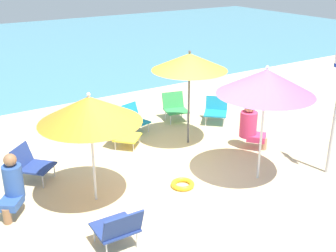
{
  "coord_description": "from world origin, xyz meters",
  "views": [
    {
      "loc": [
        -3.34,
        -5.28,
        3.62
      ],
      "look_at": [
        0.58,
        0.83,
        0.7
      ],
      "focal_mm": 44.95,
      "sensor_mm": 36.0,
      "label": 1
    }
  ],
  "objects_px": {
    "beach_chair_b": "(122,133)",
    "person_c": "(250,125)",
    "beach_chair_e": "(175,106)",
    "beach_chair_c": "(31,163)",
    "umbrella_purple": "(266,82)",
    "umbrella_yellow": "(190,62)",
    "beach_chair_f": "(216,109)",
    "beach_chair_d": "(133,118)",
    "beach_chair_a": "(118,227)",
    "swim_ring": "(183,184)",
    "person_a": "(12,185)",
    "umbrella_orange": "(90,110)"
  },
  "relations": [
    {
      "from": "beach_chair_e",
      "to": "person_c",
      "type": "xyz_separation_m",
      "value": [
        0.39,
        -2.16,
        0.15
      ]
    },
    {
      "from": "swim_ring",
      "to": "beach_chair_d",
      "type": "bearing_deg",
      "value": 80.49
    },
    {
      "from": "umbrella_orange",
      "to": "swim_ring",
      "type": "distance_m",
      "value": 2.09
    },
    {
      "from": "umbrella_purple",
      "to": "beach_chair_d",
      "type": "xyz_separation_m",
      "value": [
        -0.85,
        3.05,
        -1.43
      ]
    },
    {
      "from": "beach_chair_b",
      "to": "beach_chair_c",
      "type": "relative_size",
      "value": 1.01
    },
    {
      "from": "umbrella_yellow",
      "to": "beach_chair_f",
      "type": "distance_m",
      "value": 1.98
    },
    {
      "from": "beach_chair_c",
      "to": "swim_ring",
      "type": "bearing_deg",
      "value": 9.41
    },
    {
      "from": "beach_chair_c",
      "to": "umbrella_purple",
      "type": "bearing_deg",
      "value": 15.23
    },
    {
      "from": "beach_chair_e",
      "to": "person_a",
      "type": "relative_size",
      "value": 0.7
    },
    {
      "from": "beach_chair_a",
      "to": "beach_chair_d",
      "type": "relative_size",
      "value": 0.99
    },
    {
      "from": "umbrella_yellow",
      "to": "swim_ring",
      "type": "distance_m",
      "value": 2.49
    },
    {
      "from": "umbrella_purple",
      "to": "beach_chair_e",
      "type": "height_order",
      "value": "umbrella_purple"
    },
    {
      "from": "beach_chair_a",
      "to": "beach_chair_e",
      "type": "height_order",
      "value": "beach_chair_a"
    },
    {
      "from": "umbrella_yellow",
      "to": "beach_chair_d",
      "type": "xyz_separation_m",
      "value": [
        -0.7,
        1.13,
        -1.4
      ]
    },
    {
      "from": "person_a",
      "to": "person_c",
      "type": "bearing_deg",
      "value": 125.31
    },
    {
      "from": "umbrella_purple",
      "to": "person_c",
      "type": "bearing_deg",
      "value": 54.04
    },
    {
      "from": "umbrella_purple",
      "to": "beach_chair_b",
      "type": "height_order",
      "value": "umbrella_purple"
    },
    {
      "from": "umbrella_purple",
      "to": "beach_chair_e",
      "type": "relative_size",
      "value": 3.02
    },
    {
      "from": "beach_chair_b",
      "to": "person_c",
      "type": "distance_m",
      "value": 2.6
    },
    {
      "from": "beach_chair_a",
      "to": "beach_chair_e",
      "type": "distance_m",
      "value": 4.9
    },
    {
      "from": "umbrella_purple",
      "to": "beach_chair_b",
      "type": "bearing_deg",
      "value": 118.95
    },
    {
      "from": "beach_chair_b",
      "to": "beach_chair_d",
      "type": "relative_size",
      "value": 1.21
    },
    {
      "from": "umbrella_yellow",
      "to": "beach_chair_e",
      "type": "height_order",
      "value": "umbrella_yellow"
    },
    {
      "from": "beach_chair_a",
      "to": "person_c",
      "type": "height_order",
      "value": "person_c"
    },
    {
      "from": "umbrella_orange",
      "to": "person_c",
      "type": "relative_size",
      "value": 1.83
    },
    {
      "from": "beach_chair_d",
      "to": "person_c",
      "type": "height_order",
      "value": "person_c"
    },
    {
      "from": "umbrella_orange",
      "to": "beach_chair_e",
      "type": "height_order",
      "value": "umbrella_orange"
    },
    {
      "from": "umbrella_purple",
      "to": "swim_ring",
      "type": "height_order",
      "value": "umbrella_purple"
    },
    {
      "from": "beach_chair_c",
      "to": "beach_chair_e",
      "type": "relative_size",
      "value": 1.16
    },
    {
      "from": "swim_ring",
      "to": "umbrella_orange",
      "type": "bearing_deg",
      "value": 163.61
    },
    {
      "from": "person_a",
      "to": "beach_chair_e",
      "type": "bearing_deg",
      "value": 152.61
    },
    {
      "from": "beach_chair_b",
      "to": "beach_chair_f",
      "type": "distance_m",
      "value": 2.48
    },
    {
      "from": "beach_chair_c",
      "to": "person_a",
      "type": "height_order",
      "value": "person_a"
    },
    {
      "from": "umbrella_yellow",
      "to": "beach_chair_c",
      "type": "relative_size",
      "value": 2.52
    },
    {
      "from": "beach_chair_e",
      "to": "beach_chair_c",
      "type": "bearing_deg",
      "value": -58.7
    },
    {
      "from": "umbrella_orange",
      "to": "beach_chair_f",
      "type": "xyz_separation_m",
      "value": [
        3.78,
        1.67,
        -1.23
      ]
    },
    {
      "from": "umbrella_purple",
      "to": "beach_chair_f",
      "type": "relative_size",
      "value": 2.59
    },
    {
      "from": "beach_chair_e",
      "to": "swim_ring",
      "type": "bearing_deg",
      "value": -16.88
    },
    {
      "from": "beach_chair_e",
      "to": "swim_ring",
      "type": "relative_size",
      "value": 1.67
    },
    {
      "from": "umbrella_yellow",
      "to": "umbrella_purple",
      "type": "relative_size",
      "value": 0.96
    },
    {
      "from": "umbrella_purple",
      "to": "swim_ring",
      "type": "bearing_deg",
      "value": 159.73
    },
    {
      "from": "beach_chair_d",
      "to": "person_c",
      "type": "xyz_separation_m",
      "value": [
        1.6,
        -2.01,
        0.17
      ]
    },
    {
      "from": "beach_chair_e",
      "to": "beach_chair_f",
      "type": "height_order",
      "value": "beach_chair_e"
    },
    {
      "from": "beach_chair_d",
      "to": "beach_chair_f",
      "type": "bearing_deg",
      "value": 59.59
    },
    {
      "from": "beach_chair_b",
      "to": "swim_ring",
      "type": "relative_size",
      "value": 1.95
    },
    {
      "from": "beach_chair_c",
      "to": "person_a",
      "type": "distance_m",
      "value": 1.0
    },
    {
      "from": "beach_chair_a",
      "to": "beach_chair_d",
      "type": "xyz_separation_m",
      "value": [
        2.08,
        3.48,
        -0.02
      ]
    },
    {
      "from": "umbrella_yellow",
      "to": "umbrella_purple",
      "type": "xyz_separation_m",
      "value": [
        0.15,
        -1.92,
        0.03
      ]
    },
    {
      "from": "beach_chair_a",
      "to": "beach_chair_b",
      "type": "height_order",
      "value": "beach_chair_a"
    },
    {
      "from": "beach_chair_c",
      "to": "beach_chair_d",
      "type": "distance_m",
      "value": 2.7
    }
  ]
}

